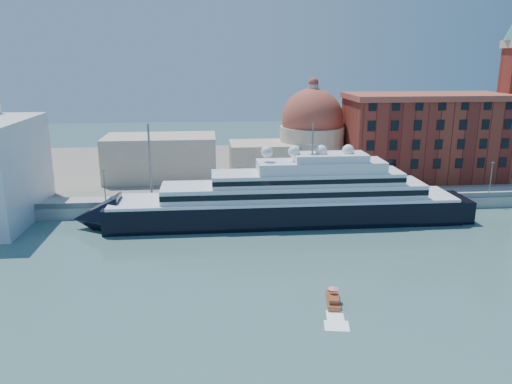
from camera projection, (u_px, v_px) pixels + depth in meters
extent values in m
plane|color=#386160|center=(251.00, 267.00, 85.26)|extent=(400.00, 400.00, 0.00)
cube|color=gray|center=(239.00, 204.00, 117.62)|extent=(180.00, 10.00, 2.50)
cube|color=slate|center=(231.00, 168.00, 157.09)|extent=(260.00, 72.00, 2.00)
cube|color=slate|center=(240.00, 201.00, 112.81)|extent=(180.00, 0.10, 1.20)
cube|color=black|center=(284.00, 213.00, 107.64)|extent=(75.07, 11.55, 6.26)
cone|color=black|center=(97.00, 218.00, 104.09)|extent=(9.62, 11.55, 11.55)
cube|color=black|center=(451.00, 209.00, 111.06)|extent=(5.77, 10.59, 5.77)
cube|color=white|center=(284.00, 198.00, 106.76)|extent=(73.15, 11.74, 0.58)
cube|color=white|center=(293.00, 190.00, 106.48)|extent=(55.82, 9.62, 2.89)
cube|color=black|center=(297.00, 196.00, 101.86)|extent=(55.82, 0.15, 1.15)
cube|color=white|center=(307.00, 177.00, 106.04)|extent=(40.42, 8.66, 2.50)
cube|color=white|center=(321.00, 166.00, 105.67)|extent=(26.95, 7.70, 2.31)
cube|color=white|center=(330.00, 157.00, 105.34)|extent=(15.40, 6.74, 1.54)
cylinder|color=slate|center=(313.00, 138.00, 103.94)|extent=(0.29, 0.29, 6.74)
sphere|color=white|center=(267.00, 152.00, 103.78)|extent=(2.50, 2.50, 2.50)
sphere|color=white|center=(294.00, 151.00, 104.30)|extent=(2.50, 2.50, 2.50)
sphere|color=white|center=(321.00, 151.00, 104.81)|extent=(2.50, 2.50, 2.50)
sphere|color=white|center=(348.00, 150.00, 105.33)|extent=(2.50, 2.50, 2.50)
cube|color=brown|center=(333.00, 301.00, 72.49)|extent=(2.70, 5.69, 0.91)
cube|color=brown|center=(334.00, 299.00, 71.41)|extent=(1.82, 2.49, 0.73)
cylinder|color=slate|center=(333.00, 293.00, 72.63)|extent=(0.05, 0.05, 1.46)
cone|color=red|center=(333.00, 288.00, 72.42)|extent=(1.64, 1.64, 0.36)
cube|color=maroon|center=(424.00, 139.00, 136.53)|extent=(42.00, 18.00, 22.00)
cube|color=#9A4432|center=(428.00, 96.00, 133.52)|extent=(43.00, 19.00, 1.50)
cube|color=maroon|center=(510.00, 114.00, 136.99)|extent=(6.00, 6.00, 35.00)
cylinder|color=beige|center=(311.00, 151.00, 140.64)|extent=(18.00, 18.00, 14.00)
sphere|color=#9A4432|center=(312.00, 119.00, 138.29)|extent=(17.00, 17.00, 17.00)
cylinder|color=beige|center=(313.00, 90.00, 136.20)|extent=(3.00, 3.00, 3.00)
cube|color=beige|center=(263.00, 161.00, 137.98)|extent=(18.00, 14.00, 10.00)
cube|color=beige|center=(161.00, 157.00, 137.12)|extent=(30.00, 16.00, 12.00)
cylinder|color=slate|center=(105.00, 188.00, 110.67)|extent=(0.24, 0.24, 8.00)
cube|color=slate|center=(103.00, 170.00, 109.60)|extent=(0.80, 0.30, 0.25)
cylinder|color=slate|center=(239.00, 185.00, 113.36)|extent=(0.24, 0.24, 8.00)
cube|color=slate|center=(239.00, 168.00, 112.29)|extent=(0.80, 0.30, 0.25)
cylinder|color=slate|center=(368.00, 182.00, 116.06)|extent=(0.24, 0.24, 8.00)
cube|color=slate|center=(369.00, 165.00, 114.99)|extent=(0.80, 0.30, 0.25)
cylinder|color=slate|center=(491.00, 179.00, 118.76)|extent=(0.24, 0.24, 8.00)
cube|color=slate|center=(493.00, 163.00, 117.69)|extent=(0.80, 0.30, 0.25)
cylinder|color=slate|center=(150.00, 164.00, 112.18)|extent=(0.50, 0.50, 18.00)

